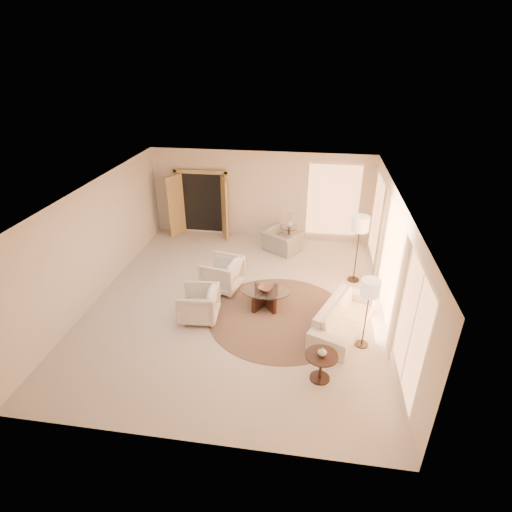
# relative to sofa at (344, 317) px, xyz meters

# --- Properties ---
(room) EXTENTS (7.04, 8.04, 2.83)m
(room) POSITION_rel_sofa_xyz_m (-2.53, 0.71, 1.08)
(room) COLOR beige
(room) RESTS_ON ground
(windows_right) EXTENTS (0.10, 6.40, 2.40)m
(windows_right) POSITION_rel_sofa_xyz_m (0.92, 0.81, 1.03)
(windows_right) COLOR #FCA765
(windows_right) RESTS_ON room
(window_back_corner) EXTENTS (1.70, 0.10, 2.40)m
(window_back_corner) POSITION_rel_sofa_xyz_m (-0.23, 4.66, 1.03)
(window_back_corner) COLOR #FCA765
(window_back_corner) RESTS_ON room
(curtains_right) EXTENTS (0.06, 5.20, 2.60)m
(curtains_right) POSITION_rel_sofa_xyz_m (0.87, 1.71, 0.98)
(curtains_right) COLOR tan
(curtains_right) RESTS_ON room
(french_doors) EXTENTS (1.95, 0.66, 2.16)m
(french_doors) POSITION_rel_sofa_xyz_m (-4.43, 4.53, 0.75)
(french_doors) COLOR tan
(french_doors) RESTS_ON room
(area_rug) EXTENTS (4.29, 4.29, 0.01)m
(area_rug) POSITION_rel_sofa_xyz_m (-1.44, 0.27, -0.31)
(area_rug) COLOR #3D2920
(area_rug) RESTS_ON room
(sofa) EXTENTS (1.62, 2.34, 0.64)m
(sofa) POSITION_rel_sofa_xyz_m (0.00, 0.00, 0.00)
(sofa) COLOR silver
(sofa) RESTS_ON room
(armchair_left) EXTENTS (1.03, 1.07, 0.93)m
(armchair_left) POSITION_rel_sofa_xyz_m (-3.04, 1.28, 0.15)
(armchair_left) COLOR silver
(armchair_left) RESTS_ON room
(armchair_right) EXTENTS (0.84, 0.89, 0.86)m
(armchair_right) POSITION_rel_sofa_xyz_m (-3.27, -0.08, 0.11)
(armchair_right) COLOR silver
(armchair_right) RESTS_ON room
(accent_chair) EXTENTS (1.23, 1.11, 0.90)m
(accent_chair) POSITION_rel_sofa_xyz_m (-1.71, 3.64, 0.13)
(accent_chair) COLOR gray
(accent_chair) RESTS_ON room
(coffee_table) EXTENTS (1.27, 1.27, 0.44)m
(coffee_table) POSITION_rel_sofa_xyz_m (-1.84, 0.66, -0.04)
(coffee_table) COLOR black
(coffee_table) RESTS_ON room
(end_table) EXTENTS (0.61, 0.61, 0.57)m
(end_table) POSITION_rel_sofa_xyz_m (-0.50, -1.60, 0.08)
(end_table) COLOR black
(end_table) RESTS_ON room
(side_table) EXTENTS (0.54, 0.54, 0.63)m
(side_table) POSITION_rel_sofa_xyz_m (-1.53, 4.11, 0.06)
(side_table) COLOR #30261D
(side_table) RESTS_ON room
(floor_lamp_near) EXTENTS (0.45, 0.45, 1.85)m
(floor_lamp_near) POSITION_rel_sofa_xyz_m (0.37, 2.18, 1.25)
(floor_lamp_near) COLOR #30261D
(floor_lamp_near) RESTS_ON room
(floor_lamp_far) EXTENTS (0.38, 0.38, 1.59)m
(floor_lamp_far) POSITION_rel_sofa_xyz_m (0.37, -0.49, 1.03)
(floor_lamp_far) COLOR #30261D
(floor_lamp_far) RESTS_ON room
(bowl) EXTENTS (0.44, 0.44, 0.08)m
(bowl) POSITION_rel_sofa_xyz_m (-1.84, 0.66, 0.17)
(bowl) COLOR brown
(bowl) RESTS_ON coffee_table
(end_vase) EXTENTS (0.20, 0.20, 0.17)m
(end_vase) POSITION_rel_sofa_xyz_m (-0.50, -1.60, 0.34)
(end_vase) COLOR silver
(end_vase) RESTS_ON end_table
(side_vase) EXTENTS (0.22, 0.22, 0.22)m
(side_vase) POSITION_rel_sofa_xyz_m (-1.53, 4.11, 0.42)
(side_vase) COLOR silver
(side_vase) RESTS_ON side_table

